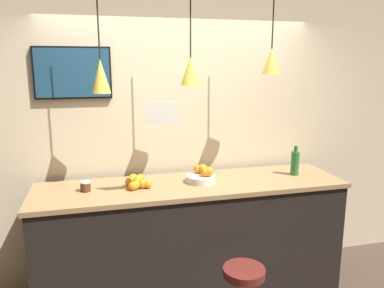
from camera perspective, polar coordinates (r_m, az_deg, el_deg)
back_wall at (r=3.62m, az=-1.81°, el=1.84°), size 8.00×0.06×2.90m
service_counter at (r=3.48m, az=0.00°, el=-14.43°), size 2.69×0.70×1.08m
fruit_bowl at (r=3.30m, az=1.53°, el=-4.87°), size 0.25×0.25×0.14m
orange_pile at (r=3.22m, az=-8.41°, el=-5.74°), size 0.21×0.27×0.09m
juice_bottle at (r=3.62m, az=15.42°, el=-2.74°), size 0.08×0.08×0.28m
spread_jar at (r=3.18m, az=-15.92°, el=-6.24°), size 0.08×0.08×0.08m
pendant_lamp_left at (r=3.07m, az=-13.74°, el=10.11°), size 0.15×0.15×0.94m
pendant_lamp_middle at (r=3.16m, az=-0.22°, el=11.06°), size 0.17×0.17×0.88m
pendant_lamp_right at (r=3.41m, az=12.00°, el=12.28°), size 0.16×0.16×0.79m
mounted_tv at (r=3.43m, az=-17.71°, el=10.29°), size 0.65×0.04×0.45m
hanging_menu_board at (r=2.81m, az=-4.52°, el=4.77°), size 0.24×0.01×0.17m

